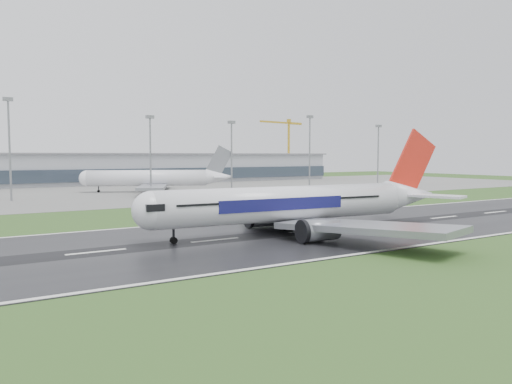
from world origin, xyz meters
TOP-DOWN VIEW (x-y plane):
  - ground at (0.00, 0.00)m, footprint 520.00×520.00m
  - runway at (0.00, 0.00)m, footprint 400.00×45.00m
  - apron at (0.00, 125.00)m, footprint 400.00×130.00m
  - terminal at (0.00, 185.00)m, footprint 240.00×36.00m
  - main_airliner at (-21.78, -1.50)m, footprint 69.09×66.23m
  - parked_airliner at (-9.38, 113.55)m, footprint 78.93×76.85m
  - tower_crane at (117.24, 200.00)m, footprint 39.01×10.32m
  - floodmast_1 at (-61.97, 100.00)m, footprint 0.64×0.64m
  - floodmast_2 at (-15.61, 100.00)m, footprint 0.64×0.64m
  - floodmast_3 at (18.24, 100.00)m, footprint 0.64×0.64m
  - floodmast_4 at (57.65, 100.00)m, footprint 0.64×0.64m
  - floodmast_5 at (99.59, 100.00)m, footprint 0.64×0.64m

SIDE VIEW (x-z plane):
  - ground at x=0.00m, z-range 0.00..0.00m
  - apron at x=0.00m, z-range 0.00..0.08m
  - runway at x=0.00m, z-range 0.00..0.10m
  - terminal at x=0.00m, z-range 0.00..15.00m
  - parked_airliner at x=-9.38m, z-range 0.08..17.93m
  - main_airliner at x=-21.78m, z-range 0.10..19.26m
  - floodmast_3 at x=18.24m, z-range 0.00..27.20m
  - floodmast_2 at x=-15.61m, z-range 0.00..27.96m
  - floodmast_5 at x=99.59m, z-range 0.00..28.19m
  - floodmast_4 at x=57.65m, z-range 0.00..30.98m
  - floodmast_1 at x=-61.97m, z-range 0.00..31.64m
  - tower_crane at x=117.24m, z-range 0.00..39.34m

